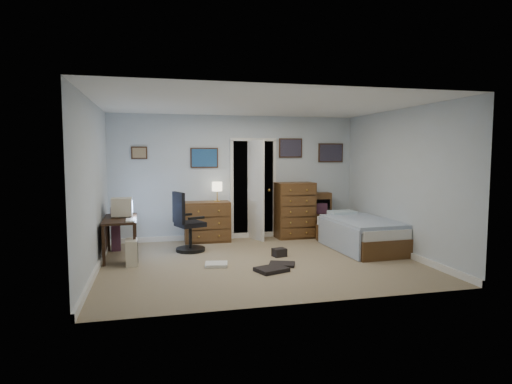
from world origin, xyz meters
TOP-DOWN VIEW (x-y plane):
  - floor at (0.00, 0.00)m, footprint 5.00×4.00m
  - computer_desk at (-2.28, 0.83)m, footprint 0.57×1.17m
  - crt_monitor at (-2.18, 0.99)m, footprint 0.35×0.33m
  - keyboard at (-2.02, 0.49)m, footprint 0.14×0.36m
  - pc_tower at (-2.00, 0.29)m, footprint 0.19×0.38m
  - office_chair at (-1.08, 0.99)m, footprint 0.67×0.67m
  - media_stack at (-2.32, 1.37)m, footprint 0.16×0.16m
  - low_dresser at (-0.63, 1.77)m, footprint 0.90×0.47m
  - table_lamp at (-0.43, 1.77)m, footprint 0.20×0.20m
  - doorway at (0.35, 2.27)m, footprint 0.96×1.12m
  - tall_dresser at (1.17, 1.75)m, footprint 0.80×0.49m
  - headboard_bookcase at (1.49, 1.86)m, footprint 1.02×0.29m
  - bed at (1.99, 0.49)m, footprint 1.06×1.88m
  - wall_posters at (0.57, 1.98)m, footprint 4.38×0.04m
  - floor_clutter at (-0.00, -0.25)m, footprint 1.44×1.21m

SIDE VIEW (x-z plane):
  - floor at x=0.00m, z-range -0.02..0.00m
  - floor_clutter at x=0.00m, z-range -0.03..0.10m
  - pc_tower at x=-2.00m, z-range 0.00..0.40m
  - bed at x=1.99m, z-range -0.02..0.59m
  - media_stack at x=-2.32m, z-range 0.00..0.78m
  - low_dresser at x=-0.63m, z-range 0.00..0.79m
  - office_chair at x=-1.08m, z-range -0.12..0.95m
  - headboard_bookcase at x=1.49m, z-range 0.03..0.94m
  - computer_desk at x=-2.28m, z-range 0.18..0.84m
  - tall_dresser at x=1.17m, z-range 0.00..1.14m
  - keyboard at x=-2.02m, z-range 0.66..0.69m
  - crt_monitor at x=-2.18m, z-range 0.67..0.99m
  - doorway at x=0.35m, z-range -0.02..2.03m
  - table_lamp at x=-0.43m, z-range 0.88..1.27m
  - wall_posters at x=0.57m, z-range 1.45..2.05m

